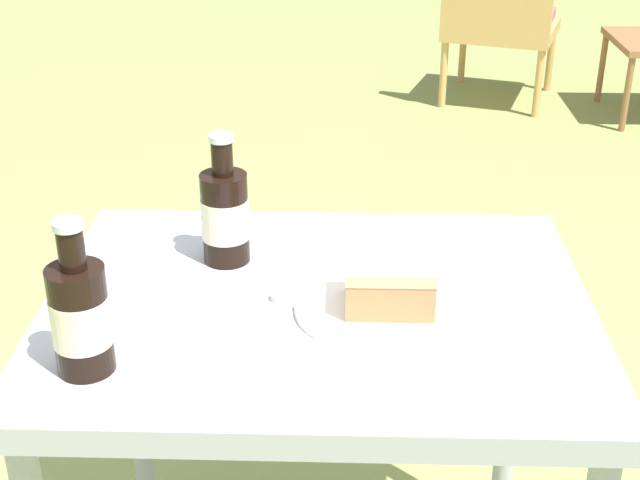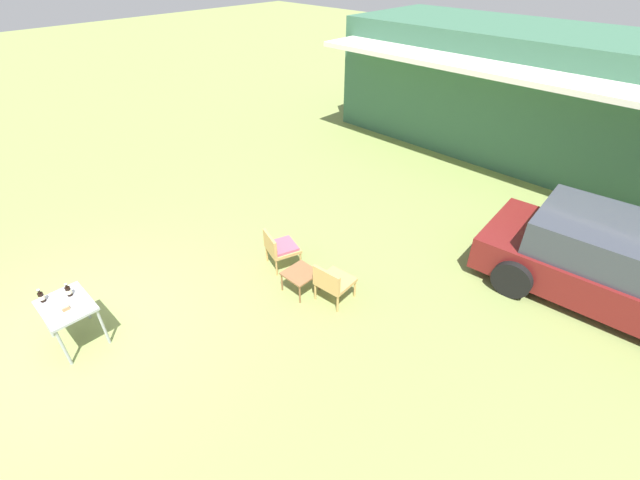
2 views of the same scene
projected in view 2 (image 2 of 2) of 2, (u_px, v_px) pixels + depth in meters
The scene contains 12 objects.
ground_plane at pixel (82, 339), 6.38m from camera, with size 60.00×60.00×0.00m, color olive.
cabin_building at pixel (537, 94), 11.18m from camera, with size 10.27×4.85×3.10m.
parked_car at pixel (614, 265), 6.79m from camera, with size 4.22×2.33×1.34m.
wicker_chair_cushioned at pixel (280, 247), 7.60m from camera, with size 0.65×0.66×0.71m.
wicker_chair_plain at pixel (333, 281), 6.84m from camera, with size 0.56×0.56×0.71m.
garden_side_table at pixel (300, 275), 7.09m from camera, with size 0.49×0.50×0.38m.
patio_table at pixel (67, 309), 6.02m from camera, with size 0.81×0.62×0.71m.
cake_on_plate at pixel (65, 307), 5.88m from camera, with size 0.22×0.22×0.08m.
cola_bottle_near at pixel (69, 291), 6.08m from camera, with size 0.08×0.08×0.21m.
cola_bottle_far at pixel (42, 297), 5.98m from camera, with size 0.08×0.08×0.21m.
fork at pixel (64, 307), 5.93m from camera, with size 0.17×0.04×0.01m.
loose_bottle_cap at pixel (64, 302), 6.00m from camera, with size 0.03×0.03×0.01m.
Camera 2 is at (5.59, -0.61, 4.90)m, focal length 24.00 mm.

